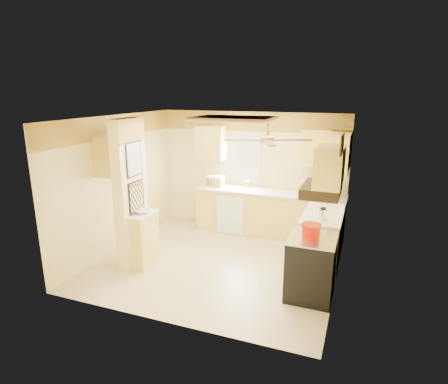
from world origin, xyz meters
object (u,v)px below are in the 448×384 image
at_px(microwave, 319,189).
at_px(bowl, 143,212).
at_px(stove, 311,266).
at_px(kettle, 323,214).
at_px(dutch_oven, 311,230).

distance_m(microwave, bowl, 3.36).
bearing_deg(stove, kettle, 86.57).
bearing_deg(microwave, dutch_oven, 95.37).
bearing_deg(dutch_oven, microwave, 94.24).
relative_size(stove, microwave, 1.76).
distance_m(stove, dutch_oven, 0.55).
height_order(stove, kettle, kettle).
relative_size(stove, bowl, 3.76).
height_order(bowl, kettle, kettle).
bearing_deg(dutch_oven, stove, -6.42).
distance_m(bowl, kettle, 2.94).
xyz_separation_m(bowl, kettle, (2.84, 0.73, 0.06)).
distance_m(stove, microwave, 2.21).
relative_size(bowl, kettle, 1.20).
bearing_deg(bowl, dutch_oven, 0.15).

